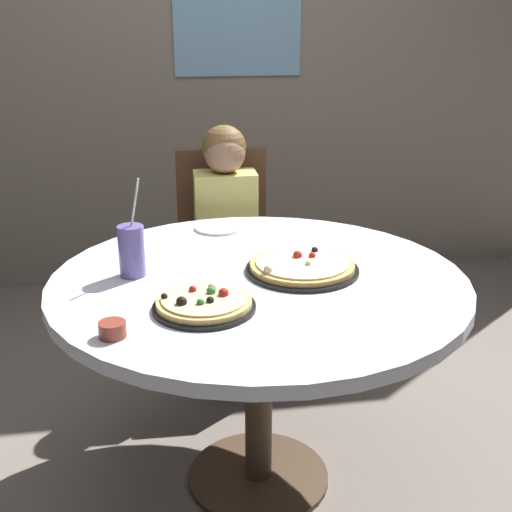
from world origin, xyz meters
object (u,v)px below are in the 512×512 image
(sauce_bowl, at_px, (112,329))
(plate_small, at_px, (219,228))
(pizza_cheese, at_px, (302,267))
(chair_wooden, at_px, (224,246))
(diner_child, at_px, (228,270))
(dining_table, at_px, (259,304))
(soda_cup, at_px, (132,251))
(pizza_veggie, at_px, (204,303))

(sauce_bowl, bearing_deg, plate_small, 66.56)
(sauce_bowl, bearing_deg, pizza_cheese, 32.03)
(chair_wooden, distance_m, diner_child, 0.19)
(diner_child, bearing_deg, dining_table, -89.80)
(dining_table, bearing_deg, chair_wooden, 89.81)
(sauce_bowl, bearing_deg, chair_wooden, 71.24)
(dining_table, distance_m, soda_cup, 0.42)
(pizza_veggie, bearing_deg, chair_wooden, 80.54)
(dining_table, distance_m, pizza_veggie, 0.30)
(diner_child, relative_size, pizza_cheese, 3.04)
(pizza_veggie, distance_m, plate_small, 0.72)
(chair_wooden, relative_size, pizza_cheese, 2.67)
(plate_small, bearing_deg, pizza_veggie, -99.74)
(plate_small, bearing_deg, soda_cup, -126.49)
(dining_table, distance_m, sauce_bowl, 0.56)
(dining_table, height_order, diner_child, diner_child)
(pizza_veggie, relative_size, pizza_cheese, 0.80)
(soda_cup, bearing_deg, chair_wooden, 65.96)
(pizza_cheese, xyz_separation_m, plate_small, (-0.21, 0.48, -0.01))
(pizza_cheese, bearing_deg, soda_cup, 173.89)
(pizza_cheese, distance_m, plate_small, 0.52)
(dining_table, distance_m, pizza_cheese, 0.18)
(pizza_cheese, bearing_deg, pizza_veggie, -145.09)
(soda_cup, bearing_deg, pizza_cheese, -6.11)
(soda_cup, bearing_deg, dining_table, -11.26)
(diner_child, bearing_deg, plate_small, -104.07)
(pizza_veggie, bearing_deg, sauce_bowl, -152.20)
(plate_small, bearing_deg, chair_wooden, 81.00)
(dining_table, xyz_separation_m, plate_small, (-0.07, 0.50, 0.10))
(soda_cup, xyz_separation_m, plate_small, (0.31, 0.43, -0.08))
(plate_small, bearing_deg, pizza_cheese, -66.76)
(sauce_bowl, bearing_deg, dining_table, 38.11)
(chair_wooden, bearing_deg, pizza_cheese, -81.44)
(dining_table, relative_size, pizza_cheese, 3.61)
(diner_child, distance_m, soda_cup, 0.85)
(pizza_veggie, xyz_separation_m, sauce_bowl, (-0.24, -0.13, 0.00))
(pizza_veggie, distance_m, pizza_cheese, 0.40)
(pizza_cheese, distance_m, soda_cup, 0.53)
(chair_wooden, distance_m, pizza_cheese, 0.96)
(chair_wooden, relative_size, plate_small, 5.28)
(pizza_veggie, bearing_deg, plate_small, 80.26)
(chair_wooden, bearing_deg, soda_cup, -114.04)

